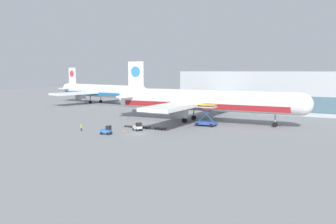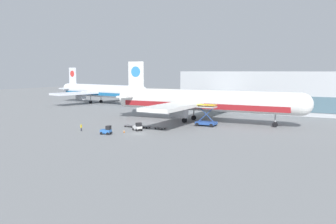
# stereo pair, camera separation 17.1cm
# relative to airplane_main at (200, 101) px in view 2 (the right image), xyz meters

# --- Properties ---
(ground_plane) EXTENTS (400.00, 400.00, 0.00)m
(ground_plane) POSITION_rel_airplane_main_xyz_m (-4.31, -24.93, -5.84)
(ground_plane) COLOR slate
(terminal_building) EXTENTS (90.00, 18.20, 14.00)m
(terminal_building) POSITION_rel_airplane_main_xyz_m (25.11, 35.86, 1.15)
(terminal_building) COLOR #B2B7BC
(terminal_building) RESTS_ON ground_plane
(airplane_main) EXTENTS (58.08, 48.16, 17.00)m
(airplane_main) POSITION_rel_airplane_main_xyz_m (0.00, 0.00, 0.00)
(airplane_main) COLOR white
(airplane_main) RESTS_ON ground_plane
(airplane_distant) EXTENTS (52.88, 44.66, 15.60)m
(airplane_distant) POSITION_rel_airplane_main_xyz_m (-61.86, 32.92, -0.48)
(airplane_distant) COLOR silver
(airplane_distant) RESTS_ON ground_plane
(scissor_lift_loader) EXTENTS (5.26, 3.46, 5.55)m
(scissor_lift_loader) POSITION_rel_airplane_main_xyz_m (4.42, -6.17, -3.73)
(scissor_lift_loader) COLOR #284C99
(scissor_lift_loader) RESTS_ON ground_plane
(baggage_tug_foreground) EXTENTS (2.81, 2.48, 2.00)m
(baggage_tug_foreground) POSITION_rel_airplane_main_xyz_m (-6.96, -21.13, -4.96)
(baggage_tug_foreground) COLOR silver
(baggage_tug_foreground) RESTS_ON ground_plane
(baggage_tug_mid) EXTENTS (2.68, 2.05, 2.00)m
(baggage_tug_mid) POSITION_rel_airplane_main_xyz_m (-10.28, -28.87, -4.96)
(baggage_tug_mid) COLOR #2D66B7
(baggage_tug_mid) RESTS_ON ground_plane
(baggage_dolly_lead) EXTENTS (3.75, 1.69, 0.48)m
(baggage_dolly_lead) POSITION_rel_airplane_main_xyz_m (-11.92, -17.29, -5.45)
(baggage_dolly_lead) COLOR #56565B
(baggage_dolly_lead) RESTS_ON ground_plane
(baggage_dolly_second) EXTENTS (3.75, 1.69, 0.48)m
(baggage_dolly_second) POSITION_rel_airplane_main_xyz_m (-7.67, -16.76, -5.45)
(baggage_dolly_second) COLOR #56565B
(baggage_dolly_second) RESTS_ON ground_plane
(baggage_dolly_third) EXTENTS (3.75, 1.69, 0.48)m
(baggage_dolly_third) POSITION_rel_airplane_main_xyz_m (-3.46, -16.46, -5.45)
(baggage_dolly_third) COLOR #56565B
(baggage_dolly_third) RESTS_ON ground_plane
(ground_crew_near) EXTENTS (0.33, 0.54, 1.70)m
(ground_crew_near) POSITION_rel_airplane_main_xyz_m (-18.46, -28.08, -4.84)
(ground_crew_near) COLOR black
(ground_crew_near) RESTS_ON ground_plane
(traffic_cone_near) EXTENTS (0.40, 0.40, 0.73)m
(traffic_cone_near) POSITION_rel_airplane_main_xyz_m (-8.17, -25.06, -5.48)
(traffic_cone_near) COLOR black
(traffic_cone_near) RESTS_ON ground_plane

